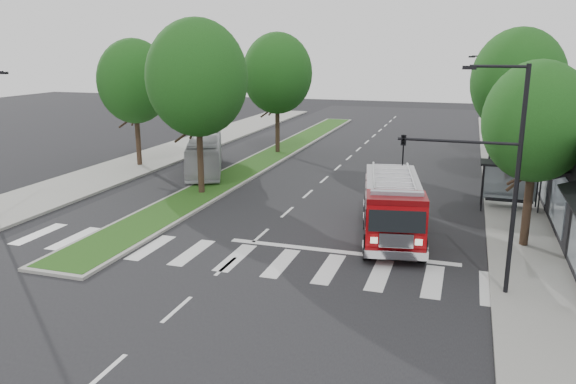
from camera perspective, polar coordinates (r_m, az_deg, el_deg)
name	(u,v)px	position (r m, az deg, el deg)	size (l,w,h in m)	color
ground	(261,236)	(26.22, -2.78, -4.44)	(140.00, 140.00, 0.00)	black
sidewalk_right	(531,201)	(34.45, 23.42, -0.89)	(5.00, 80.00, 0.15)	gray
sidewalk_left	(118,170)	(41.42, -16.87, 2.11)	(5.00, 80.00, 0.15)	gray
median	(269,157)	(44.58, -1.90, 3.58)	(3.00, 50.00, 0.15)	gray
bus_shelter	(511,173)	(32.10, 21.75, 1.83)	(3.20, 1.60, 2.61)	black
tree_right_near	(537,122)	(25.52, 23.95, 6.52)	(4.40, 4.40, 8.05)	black
tree_right_mid	(518,82)	(37.35, 22.33, 10.34)	(5.60, 5.60, 9.72)	black
tree_right_far	(508,83)	(47.35, 21.43, 10.28)	(5.00, 5.00, 8.73)	black
tree_median_near	(197,78)	(32.78, -9.21, 11.35)	(5.80, 5.80, 10.16)	black
tree_median_far	(277,73)	(45.71, -1.10, 11.95)	(5.60, 5.60, 9.72)	black
tree_left_mid	(134,81)	(42.00, -15.36, 10.79)	(5.20, 5.20, 9.16)	black
streetlight_right_near	(490,165)	(20.09, 19.85, 2.63)	(4.08, 0.22, 8.00)	black
streetlight_right_far	(492,105)	(43.42, 20.01, 8.31)	(2.11, 0.20, 8.00)	black
fire_engine	(392,207)	(26.24, 10.54, -1.50)	(3.86, 8.60, 2.88)	#640508
city_bus	(205,154)	(39.55, -8.45, 3.82)	(2.17, 9.26, 2.58)	#BABABF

